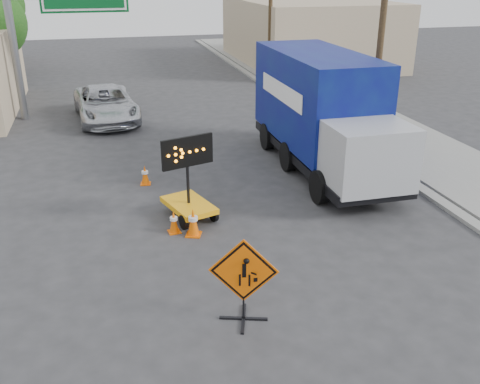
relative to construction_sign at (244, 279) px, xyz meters
name	(u,v)px	position (x,y,z in m)	size (l,w,h in m)	color
ground	(257,306)	(0.41, 0.37, -1.01)	(100.00, 100.00, 0.00)	#2D2D30
curb_right	(309,114)	(7.61, 15.37, -0.95)	(0.40, 60.00, 0.12)	gray
sidewalk_right	(351,111)	(9.91, 15.37, -0.93)	(4.00, 60.00, 0.15)	gray
building_right_far	(308,32)	(13.41, 30.37, 1.29)	(10.00, 14.00, 4.60)	tan
highway_gantry	(56,9)	(-4.03, 18.33, 4.06)	(6.18, 0.38, 6.90)	slate
utility_pole_near	(382,28)	(8.41, 10.37, 3.67)	(1.80, 0.26, 9.00)	#4E3721
utility_pole_far	(271,5)	(8.41, 24.37, 3.67)	(1.80, 0.26, 9.00)	#4E3721
construction_sign	(244,279)	(0.00, 0.00, 0.00)	(1.39, 0.99, 1.92)	black
arrow_board	(189,200)	(-0.24, 5.25, -0.43)	(1.55, 2.01, 2.52)	#F9A70D
pickup_truck	(106,104)	(-2.20, 17.05, -0.20)	(2.68, 5.80, 1.61)	silver
box_truck	(322,119)	(5.17, 8.22, 0.86)	(2.83, 8.69, 4.12)	black
cone_a	(193,222)	(-0.32, 4.09, -0.61)	(0.53, 0.53, 0.81)	#ED5C05
cone_b	(174,222)	(-0.82, 4.40, -0.68)	(0.37, 0.37, 0.66)	#ED5C05
cone_c	(145,175)	(-1.24, 8.25, -0.67)	(0.40, 0.40, 0.68)	#ED5C05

